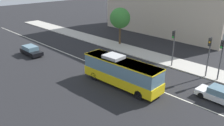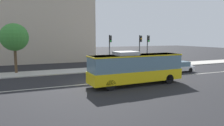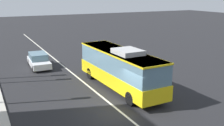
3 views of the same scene
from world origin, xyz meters
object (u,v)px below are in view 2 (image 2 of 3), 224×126
Objects in this scene: sedan_white at (178,67)px; traffic_light_mid_block at (148,46)px; traffic_light_far_corner at (110,46)px; street_tree_kerbside_left at (14,37)px; traffic_light_near_corner at (140,46)px; transit_bus at (136,67)px.

traffic_light_mid_block is (-2.14, 4.63, 2.84)m from sedan_white.
street_tree_kerbside_left reaches higher than traffic_light_far_corner.
sedan_white is 10.14m from traffic_light_far_corner.
traffic_light_mid_block is at bearing 88.97° from traffic_light_near_corner.
traffic_light_near_corner and traffic_light_far_corner have the same top height.
transit_bus reaches higher than sedan_white.
sedan_white is 5.84m from traffic_light_mid_block.
street_tree_kerbside_left is at bearing 132.01° from transit_bus.
transit_bus is 1.94× the size of traffic_light_mid_block.
traffic_light_near_corner is 17.77m from street_tree_kerbside_left.
traffic_light_near_corner is at bearing -49.85° from sedan_white.
traffic_light_mid_block reaches higher than transit_bus.
sedan_white is 6.46m from traffic_light_near_corner.
traffic_light_far_corner is (-4.94, 0.14, 0.00)m from traffic_light_near_corner.
sedan_white is at bearing 30.30° from traffic_light_mid_block.
street_tree_kerbside_left is at bearing -17.47° from sedan_white.
street_tree_kerbside_left reaches higher than traffic_light_near_corner.
sedan_white is at bearing -19.64° from street_tree_kerbside_left.
sedan_white is 0.88× the size of traffic_light_far_corner.
transit_bus is at bearing -33.30° from traffic_light_mid_block.
traffic_light_near_corner reaches higher than transit_bus.
sedan_white is 0.68× the size of street_tree_kerbside_left.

